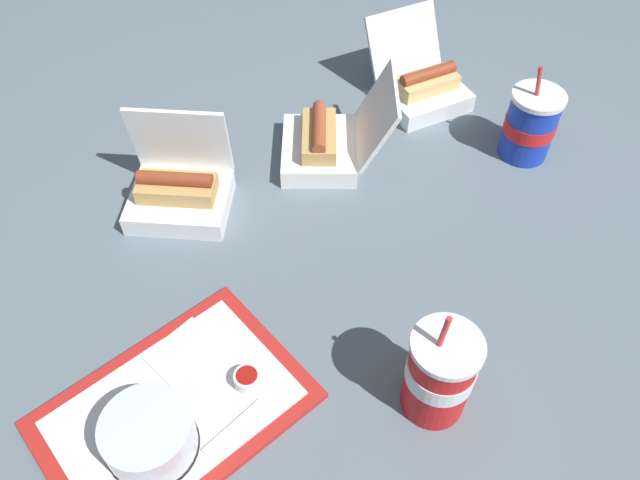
% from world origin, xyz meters
% --- Properties ---
extents(ground_plane, '(3.20, 3.20, 0.00)m').
position_xyz_m(ground_plane, '(0.00, 0.00, 0.00)').
color(ground_plane, slate).
extents(food_tray, '(0.39, 0.29, 0.01)m').
position_xyz_m(food_tray, '(0.36, 0.02, 0.01)').
color(food_tray, red).
rests_on(food_tray, ground_plane).
extents(cake_container, '(0.13, 0.13, 0.07)m').
position_xyz_m(cake_container, '(0.41, 0.05, 0.05)').
color(cake_container, black).
rests_on(cake_container, food_tray).
extents(ketchup_cup, '(0.04, 0.04, 0.02)m').
position_xyz_m(ketchup_cup, '(0.26, 0.07, 0.03)').
color(ketchup_cup, white).
rests_on(ketchup_cup, food_tray).
extents(napkin_stack, '(0.10, 0.10, 0.00)m').
position_xyz_m(napkin_stack, '(0.29, -0.03, 0.02)').
color(napkin_stack, white).
rests_on(napkin_stack, food_tray).
extents(plastic_fork, '(0.11, 0.01, 0.00)m').
position_xyz_m(plastic_fork, '(0.31, 0.11, 0.02)').
color(plastic_fork, white).
rests_on(plastic_fork, food_tray).
extents(clamshell_hotdog_right, '(0.28, 0.28, 0.18)m').
position_xyz_m(clamshell_hotdog_right, '(-0.20, -0.20, 0.04)').
color(clamshell_hotdog_right, white).
rests_on(clamshell_hotdog_right, ground_plane).
extents(clamshell_hotdog_back, '(0.23, 0.25, 0.16)m').
position_xyz_m(clamshell_hotdog_back, '(-0.48, -0.18, 0.04)').
color(clamshell_hotdog_back, white).
rests_on(clamshell_hotdog_back, ground_plane).
extents(clamshell_hotdog_corner, '(0.24, 0.24, 0.19)m').
position_xyz_m(clamshell_hotdog_corner, '(0.09, -0.30, 0.04)').
color(clamshell_hotdog_corner, white).
rests_on(clamshell_hotdog_corner, ground_plane).
extents(soda_cup_left, '(0.10, 0.10, 0.22)m').
position_xyz_m(soda_cup_left, '(0.08, 0.28, 0.08)').
color(soda_cup_left, red).
rests_on(soda_cup_left, ground_plane).
extents(soda_cup_back, '(0.10, 0.10, 0.20)m').
position_xyz_m(soda_cup_back, '(-0.49, 0.07, 0.07)').
color(soda_cup_back, '#1938B7').
rests_on(soda_cup_back, ground_plane).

